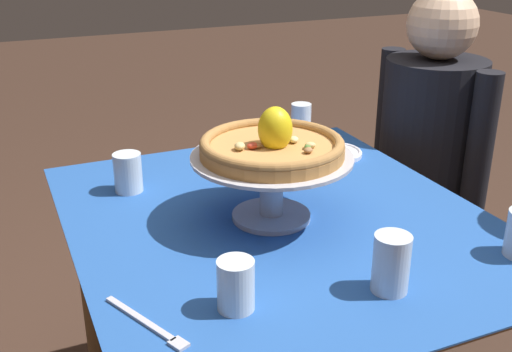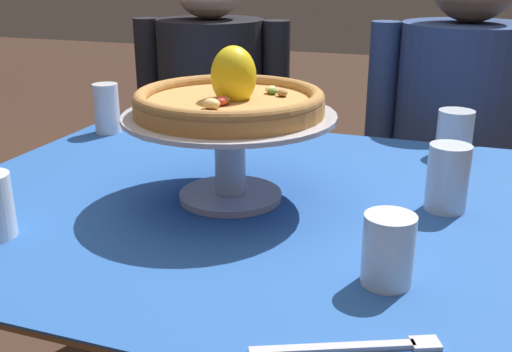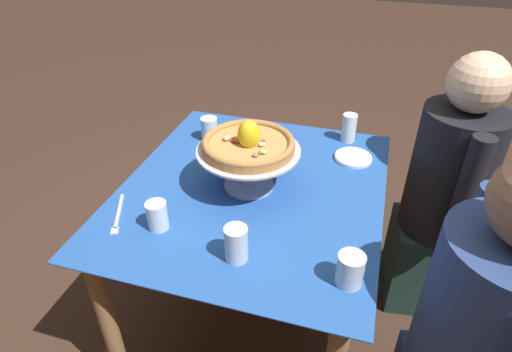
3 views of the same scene
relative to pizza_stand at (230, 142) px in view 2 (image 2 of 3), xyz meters
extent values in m
cylinder|color=olive|center=(-0.45, 0.41, -0.49)|extent=(0.06, 0.06, 0.72)
cylinder|color=olive|center=(0.47, 0.41, -0.49)|extent=(0.06, 0.06, 0.72)
cube|color=olive|center=(0.01, 0.02, -0.12)|extent=(1.04, 0.91, 0.02)
cube|color=#23519E|center=(0.01, 0.02, -0.11)|extent=(1.08, 0.95, 0.00)
cylinder|color=#B7B7C1|center=(0.00, 0.00, -0.10)|extent=(0.18, 0.18, 0.01)
cylinder|color=#B7B7C1|center=(0.00, 0.00, -0.03)|extent=(0.05, 0.05, 0.14)
cylinder|color=#B7B7C1|center=(0.00, 0.00, 0.05)|extent=(0.37, 0.37, 0.01)
cylinder|color=#BC8447|center=(0.00, 0.00, 0.06)|extent=(0.33, 0.33, 0.03)
torus|color=#A6743E|center=(0.00, 0.00, 0.08)|extent=(0.33, 0.33, 0.02)
ellipsoid|color=#C63D28|center=(-0.02, 0.05, 0.08)|extent=(0.02, 0.02, 0.01)
ellipsoid|color=#996B42|center=(0.00, -0.04, 0.08)|extent=(0.02, 0.03, 0.01)
ellipsoid|color=#4C7533|center=(0.06, 0.06, 0.08)|extent=(0.02, 0.02, 0.01)
ellipsoid|color=#C63D28|center=(0.00, -0.05, 0.08)|extent=(0.02, 0.03, 0.01)
ellipsoid|color=#996B42|center=(0.08, 0.05, 0.08)|extent=(0.03, 0.03, 0.01)
ellipsoid|color=beige|center=(0.00, 0.05, 0.08)|extent=(0.03, 0.03, 0.01)
ellipsoid|color=tan|center=(0.00, -0.08, 0.09)|extent=(0.04, 0.03, 0.02)
ellipsoid|color=tan|center=(0.05, 0.07, 0.08)|extent=(0.03, 0.03, 0.01)
ellipsoid|color=yellow|center=(0.01, 0.00, 0.11)|extent=(0.10, 0.10, 0.10)
cylinder|color=silver|center=(0.31, -0.21, -0.06)|extent=(0.07, 0.07, 0.10)
cylinder|color=silver|center=(0.31, -0.21, -0.09)|extent=(0.06, 0.06, 0.04)
cylinder|color=silver|center=(0.37, 0.08, -0.05)|extent=(0.07, 0.07, 0.12)
cylinder|color=silver|center=(0.37, 0.08, -0.07)|extent=(0.06, 0.06, 0.08)
cylinder|color=silver|center=(0.37, 0.41, -0.06)|extent=(0.08, 0.08, 0.10)
cylinder|color=silver|center=(0.37, 0.41, -0.09)|extent=(0.07, 0.07, 0.04)
cylinder|color=white|center=(-0.45, 0.31, -0.05)|extent=(0.06, 0.06, 0.12)
cylinder|color=silver|center=(-0.45, 0.31, -0.07)|extent=(0.05, 0.05, 0.08)
cylinder|color=white|center=(-0.30, 0.35, -0.10)|extent=(0.15, 0.15, 0.01)
torus|color=white|center=(-0.30, 0.35, -0.09)|extent=(0.15, 0.15, 0.01)
cube|color=#B7B7C1|center=(0.27, -0.38, -0.10)|extent=(0.17, 0.09, 0.01)
cube|color=#B7B7C1|center=(0.37, -0.34, -0.10)|extent=(0.04, 0.03, 0.01)
cube|color=#1E3833|center=(-0.36, 0.74, -0.63)|extent=(0.32, 0.36, 0.44)
cylinder|color=black|center=(-0.36, 0.74, -0.14)|extent=(0.36, 0.36, 0.55)
cylinder|color=black|center=(-0.56, 0.71, -0.10)|extent=(0.08, 0.08, 0.46)
cylinder|color=black|center=(-0.16, 0.77, -0.10)|extent=(0.08, 0.08, 0.46)
cube|color=navy|center=(0.37, 0.78, -0.62)|extent=(0.32, 0.36, 0.46)
cylinder|color=navy|center=(0.37, 0.78, -0.12)|extent=(0.40, 0.40, 0.54)
cylinder|color=navy|center=(0.16, 0.75, -0.08)|extent=(0.08, 0.08, 0.46)
camera|label=1|loc=(1.19, -0.56, 0.55)|focal=43.74mm
camera|label=2|loc=(0.38, -0.93, 0.30)|focal=42.05mm
camera|label=3|loc=(1.24, 0.40, 0.82)|focal=30.12mm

